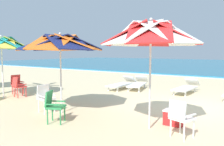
# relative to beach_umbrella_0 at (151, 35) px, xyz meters

# --- Properties ---
(ground_plane) EXTENTS (80.00, 80.00, 0.00)m
(ground_plane) POSITION_rel_beach_umbrella_0_xyz_m (0.21, 2.67, -2.33)
(ground_plane) COLOR beige
(beach_umbrella_0) EXTENTS (2.45, 2.45, 2.73)m
(beach_umbrella_0) POSITION_rel_beach_umbrella_0_xyz_m (0.00, 0.00, 0.00)
(beach_umbrella_0) COLOR silver
(beach_umbrella_0) RESTS_ON ground
(plastic_chair_0) EXTENTS (0.56, 0.58, 0.87)m
(plastic_chair_0) POSITION_rel_beach_umbrella_0_xyz_m (0.83, -0.19, -1.83)
(plastic_chair_0) COLOR white
(plastic_chair_0) RESTS_ON ground
(beach_umbrella_1) EXTENTS (2.62, 2.62, 2.50)m
(beach_umbrella_1) POSITION_rel_beach_umbrella_0_xyz_m (-2.93, -0.17, -0.16)
(beach_umbrella_1) COLOR silver
(beach_umbrella_1) RESTS_ON ground
(plastic_chair_1) EXTENTS (0.53, 0.51, 0.87)m
(plastic_chair_1) POSITION_rel_beach_umbrella_0_xyz_m (-3.43, -0.38, -1.83)
(plastic_chair_1) COLOR white
(plastic_chair_1) RESTS_ON ground
(plastic_chair_2) EXTENTS (0.61, 0.60, 0.87)m
(plastic_chair_2) POSITION_rel_beach_umbrella_0_xyz_m (-2.35, -1.00, -1.83)
(plastic_chair_2) COLOR #2D8C4C
(plastic_chair_2) RESTS_ON ground
(beach_umbrella_2) EXTENTS (2.26, 2.26, 2.59)m
(beach_umbrella_2) POSITION_rel_beach_umbrella_0_xyz_m (-6.64, 0.11, -0.09)
(beach_umbrella_2) COLOR silver
(beach_umbrella_2) RESTS_ON ground
(plastic_chair_3) EXTENTS (0.53, 0.50, 0.87)m
(plastic_chair_3) POSITION_rel_beach_umbrella_0_xyz_m (-6.92, 0.93, -1.83)
(plastic_chair_3) COLOR red
(plastic_chair_3) RESTS_ON ground
(plastic_chair_5) EXTENTS (0.51, 0.54, 0.87)m
(plastic_chair_5) POSITION_rel_beach_umbrella_0_xyz_m (-6.23, 0.53, -1.83)
(plastic_chair_5) COLOR red
(plastic_chair_5) RESTS_ON ground
(sun_lounger_1) EXTENTS (0.74, 2.18, 0.62)m
(sun_lounger_1) POSITION_rel_beach_umbrella_0_xyz_m (-0.65, 5.41, -2.05)
(sun_lounger_1) COLOR white
(sun_lounger_1) RESTS_ON ground
(sun_lounger_2) EXTENTS (1.13, 2.23, 0.62)m
(sun_lounger_2) POSITION_rel_beach_umbrella_0_xyz_m (-3.04, 5.21, -2.05)
(sun_lounger_2) COLOR white
(sun_lounger_2) RESTS_ON ground
(sun_lounger_3) EXTENTS (0.67, 2.16, 0.62)m
(sun_lounger_3) POSITION_rel_beach_umbrella_0_xyz_m (-3.73, 4.75, -2.05)
(sun_lounger_3) COLOR white
(sun_lounger_3) RESTS_ON ground
(cooler_box) EXTENTS (0.50, 0.34, 0.40)m
(cooler_box) POSITION_rel_beach_umbrella_0_xyz_m (0.41, 0.62, -2.13)
(cooler_box) COLOR red
(cooler_box) RESTS_ON ground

